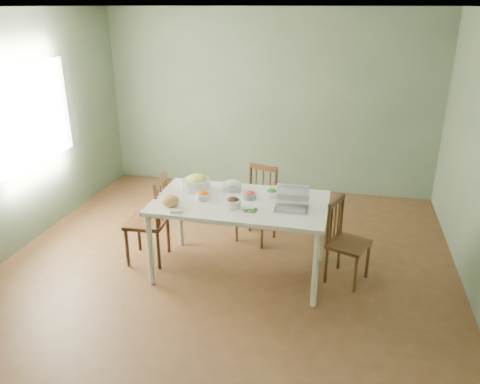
% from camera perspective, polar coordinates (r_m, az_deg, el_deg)
% --- Properties ---
extents(floor, '(5.00, 5.00, 0.00)m').
position_cam_1_polar(floor, '(5.35, -1.54, -8.77)').
color(floor, '#513418').
rests_on(floor, ground).
extents(ceiling, '(5.00, 5.00, 0.00)m').
position_cam_1_polar(ceiling, '(4.60, -1.91, 21.56)').
color(ceiling, white).
rests_on(ceiling, ground).
extents(wall_back, '(5.00, 0.00, 2.70)m').
position_cam_1_polar(wall_back, '(7.18, 3.47, 10.80)').
color(wall_back, slate).
rests_on(wall_back, ground).
extents(wall_front, '(5.00, 0.00, 2.70)m').
position_cam_1_polar(wall_front, '(2.66, -15.78, -10.16)').
color(wall_front, slate).
rests_on(wall_front, ground).
extents(wall_left, '(0.00, 5.00, 2.70)m').
position_cam_1_polar(wall_left, '(5.93, -25.90, 6.29)').
color(wall_left, slate).
rests_on(wall_left, ground).
extents(window_left, '(0.04, 1.60, 1.20)m').
position_cam_1_polar(window_left, '(6.12, -24.28, 8.42)').
color(window_left, white).
rests_on(window_left, ground).
extents(dining_table, '(1.79, 1.01, 0.84)m').
position_cam_1_polar(dining_table, '(5.01, 0.00, -5.52)').
color(dining_table, white).
rests_on(dining_table, floor).
extents(chair_far, '(0.51, 0.49, 0.92)m').
position_cam_1_polar(chair_far, '(5.68, 1.94, -1.62)').
color(chair_far, '#352411').
rests_on(chair_far, floor).
extents(chair_left, '(0.46, 0.47, 1.00)m').
position_cam_1_polar(chair_left, '(5.32, -11.30, -3.31)').
color(chair_left, '#352411').
rests_on(chair_left, floor).
extents(chair_right, '(0.49, 0.50, 0.89)m').
position_cam_1_polar(chair_right, '(4.98, 13.09, -5.97)').
color(chair_right, '#352411').
rests_on(chair_right, floor).
extents(bread_boule, '(0.21, 0.21, 0.11)m').
position_cam_1_polar(bread_boule, '(4.74, -8.44, -1.07)').
color(bread_boule, tan).
rests_on(bread_boule, dining_table).
extents(butter_stick, '(0.12, 0.06, 0.03)m').
position_cam_1_polar(butter_stick, '(4.59, -7.72, -2.37)').
color(butter_stick, '#EEE7C4').
rests_on(butter_stick, dining_table).
extents(bowl_squash, '(0.33, 0.33, 0.17)m').
position_cam_1_polar(bowl_squash, '(5.11, -5.31, 1.14)').
color(bowl_squash, gold).
rests_on(bowl_squash, dining_table).
extents(bowl_carrot, '(0.17, 0.17, 0.08)m').
position_cam_1_polar(bowl_carrot, '(4.87, -4.50, -0.43)').
color(bowl_carrot, orange).
rests_on(bowl_carrot, dining_table).
extents(bowl_onion, '(0.20, 0.20, 0.11)m').
position_cam_1_polar(bowl_onion, '(5.10, -0.99, 0.84)').
color(bowl_onion, '#F8E6BE').
rests_on(bowl_onion, dining_table).
extents(bowl_mushroom, '(0.20, 0.20, 0.10)m').
position_cam_1_polar(bowl_mushroom, '(4.66, -0.85, -1.30)').
color(bowl_mushroom, black).
rests_on(bowl_mushroom, dining_table).
extents(bowl_redpep, '(0.16, 0.16, 0.08)m').
position_cam_1_polar(bowl_redpep, '(4.87, 1.18, -0.38)').
color(bowl_redpep, red).
rests_on(bowl_redpep, dining_table).
extents(bowl_broccoli, '(0.16, 0.16, 0.08)m').
position_cam_1_polar(bowl_broccoli, '(4.94, 3.86, -0.10)').
color(bowl_broccoli, '#146018').
rests_on(bowl_broccoli, dining_table).
extents(flatbread, '(0.23, 0.23, 0.02)m').
position_cam_1_polar(flatbread, '(5.13, 4.57, 0.35)').
color(flatbread, beige).
rests_on(flatbread, dining_table).
extents(basil_bunch, '(0.18, 0.18, 0.02)m').
position_cam_1_polar(basil_bunch, '(4.61, 1.18, -2.14)').
color(basil_bunch, '#215421').
rests_on(basil_bunch, dining_table).
extents(laptop, '(0.34, 0.32, 0.22)m').
position_cam_1_polar(laptop, '(4.62, 6.32, -0.89)').
color(laptop, silver).
rests_on(laptop, dining_table).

